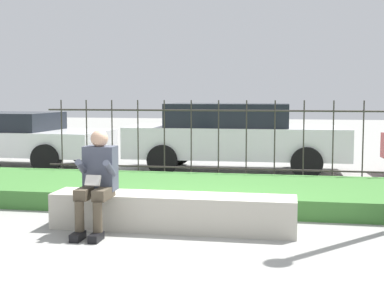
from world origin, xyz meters
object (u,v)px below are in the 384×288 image
Objects in this scene: car_parked_left at (6,137)px; person_seated_reader at (97,178)px; car_parked_center at (234,135)px; stone_bench at (173,214)px.

person_seated_reader is at bearing -48.95° from car_parked_left.
car_parked_center reaches higher than car_parked_left.
stone_bench is at bearing -93.60° from car_parked_center.
car_parked_center is at bearing 87.36° from stone_bench.
person_seated_reader is at bearing -102.23° from car_parked_center.
stone_bench is 7.14m from car_parked_left.
car_parked_left is at bearing 128.26° from person_seated_reader.
stone_bench is 5.21m from car_parked_center.
car_parked_left is (-4.20, 5.33, 0.02)m from person_seated_reader.
car_parked_left reaches higher than stone_bench.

